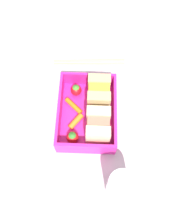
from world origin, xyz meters
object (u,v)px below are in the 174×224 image
Objects in this scene: sandwich_left at (99,94)px; carrot_stick_left at (76,121)px; folded_napkin at (20,101)px; carrot_stick_far_left at (74,106)px; strawberry_far_left at (72,137)px; sandwich_center_left at (98,126)px; drinking_glass at (120,187)px; chopstick_pair at (88,62)px; strawberry_left at (76,90)px.

carrot_stick_left is at bearing -39.88° from sandwich_left.
sandwich_left reaches higher than folded_napkin.
carrot_stick_far_left is 1.49× the size of strawberry_far_left.
drinking_glass is (12.02, 4.40, 0.01)cm from sandwich_center_left.
sandwich_left is at bearing 13.66° from chopstick_pair.
strawberry_far_left reaches higher than carrot_stick_far_left.
strawberry_far_left is (3.98, -0.42, 0.80)cm from carrot_stick_left.
strawberry_left reaches higher than chopstick_pair.
drinking_glass is (13.93, 9.26, 2.45)cm from carrot_stick_left.
folded_napkin is (2.10, -13.34, -2.39)cm from strawberry_left.
strawberry_left is at bearing -177.67° from carrot_stick_left.
carrot_stick_left is at bearing 68.46° from folded_napkin.
drinking_glass reaches higher than strawberry_left.
sandwich_left is at bearing 151.68° from strawberry_far_left.
strawberry_left is 11.47cm from strawberry_far_left.
folded_napkin is at bearing -88.64° from sandwich_left.
sandwich_center_left is 1.69× the size of carrot_stick_left.
carrot_stick_far_left is (2.00, -5.55, -2.52)cm from sandwich_left.
sandwich_center_left is 19.68cm from chopstick_pair.
folded_napkin is at bearing -53.19° from chopstick_pair.
chopstick_pair is (-21.16, 2.53, -2.27)cm from strawberry_far_left.
drinking_glass is at bearing 49.86° from folded_napkin.
sandwich_left is 0.60× the size of folded_napkin.
folded_napkin is (0.44, -18.51, -4.07)cm from sandwich_left.
sandwich_center_left is 2.08× the size of strawberry_left.
sandwich_left is 2.08× the size of strawberry_left.
carrot_stick_far_left is 0.56× the size of drinking_glass.
sandwich_center_left is at bearing 68.53° from carrot_stick_left.
carrot_stick_far_left is at bearing -169.83° from carrot_stick_left.
carrot_stick_far_left is at bearing -178.06° from strawberry_far_left.
sandwich_left is at bearing 180.00° from sandwich_center_left.
sandwich_left is 12.32cm from chopstick_pair.
drinking_glass reaches higher than folded_napkin.
strawberry_left is (-9.40, -5.17, -1.68)cm from sandwich_center_left.
sandwich_left reaches higher than strawberry_left.
carrot_stick_left is at bearing -146.38° from drinking_glass.
sandwich_left is 5.68cm from strawberry_left.
drinking_glass reaches higher than sandwich_left.
strawberry_far_left is (9.81, -5.29, -1.64)cm from sandwich_left.
strawberry_far_left reaches higher than folded_napkin.
folded_napkin is (11.79, -15.75, -0.15)cm from chopstick_pair.
folded_napkin is at bearing -111.54° from carrot_stick_left.
strawberry_left is at bearing -13.98° from chopstick_pair.
sandwich_center_left is 12.80cm from drinking_glass.
folded_napkin is at bearing -111.52° from sandwich_center_left.
carrot_stick_far_left is 0.44× the size of folded_napkin.
strawberry_far_left is 0.37× the size of drinking_glass.
sandwich_center_left is at bearing 111.41° from strawberry_far_left.
sandwich_center_left is 20.31cm from folded_napkin.
carrot_stick_far_left is 20.50cm from drinking_glass.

